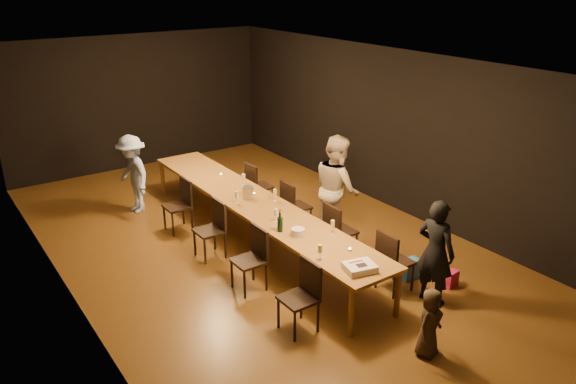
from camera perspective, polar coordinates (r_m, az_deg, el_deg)
ground at (r=9.53m, az=-3.31°, el=-5.15°), size 10.00×10.00×0.00m
room_shell at (r=8.79m, az=-3.61°, el=7.01°), size 6.04×10.04×3.02m
table at (r=9.24m, az=-3.41°, el=-1.27°), size 0.90×6.00×0.75m
chair_right_0 at (r=8.13m, az=10.87°, el=-6.86°), size 0.42×0.42×0.93m
chair_right_1 at (r=8.90m, az=5.39°, el=-3.92°), size 0.42×0.42×0.93m
chair_right_2 at (r=9.76m, az=0.87°, el=-1.43°), size 0.42×0.42×0.93m
chair_right_3 at (r=10.69m, az=-2.89°, el=0.64°), size 0.42×0.42×0.93m
chair_left_0 at (r=7.15m, az=1.05°, el=-10.73°), size 0.42×0.42×0.93m
chair_left_1 at (r=8.02m, az=-4.03°, el=-6.94°), size 0.42×0.42×0.93m
chair_left_2 at (r=8.96m, az=-8.01°, el=-3.87°), size 0.42×0.42×0.93m
chair_left_3 at (r=9.96m, az=-11.19°, el=-1.38°), size 0.42×0.42×0.93m
woman_birthday at (r=7.85m, az=14.77°, el=-5.91°), size 0.45×0.61×1.51m
woman_tan at (r=9.37m, az=5.00°, el=0.39°), size 0.94×1.06×1.82m
man_blue at (r=10.86m, az=-15.48°, el=1.77°), size 0.61×0.99×1.49m
child at (r=6.97m, az=14.19°, el=-12.72°), size 0.48×0.38×0.87m
gift_bag_red at (r=8.56m, az=16.28°, el=-8.48°), size 0.22×0.13×0.25m
gift_bag_blue at (r=8.59m, az=12.28°, el=-7.65°), size 0.27×0.19×0.32m
birthday_cake at (r=7.21m, az=7.29°, el=-7.59°), size 0.44×0.39×0.09m
plate_stack at (r=8.03m, az=1.02°, el=-4.10°), size 0.20×0.20×0.11m
champagne_bottle at (r=8.11m, az=-0.81°, el=-2.93°), size 0.10×0.10×0.34m
ice_bucket at (r=9.34m, az=-4.10°, el=-0.04°), size 0.22×0.22×0.20m
wineglass_0 at (r=7.41m, az=3.28°, el=-6.08°), size 0.06×0.06×0.21m
wineglass_1 at (r=8.10m, az=4.55°, el=-3.55°), size 0.06×0.06×0.21m
wineglass_2 at (r=8.45m, az=-1.21°, el=-2.38°), size 0.06×0.06×0.21m
wineglass_3 at (r=9.19m, az=-1.36°, el=-0.33°), size 0.06×0.06×0.21m
wineglass_4 at (r=9.14m, az=-5.20°, el=-0.55°), size 0.06×0.06×0.21m
wineglass_5 at (r=9.91m, az=-4.52°, el=1.27°), size 0.06×0.06×0.21m
tealight_near at (r=7.68m, az=6.29°, el=-5.85°), size 0.05×0.05×0.03m
tealight_mid at (r=9.49m, az=-3.48°, el=-0.21°), size 0.05×0.05×0.03m
tealight_far at (r=10.44m, az=-6.84°, el=1.75°), size 0.05×0.05×0.03m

